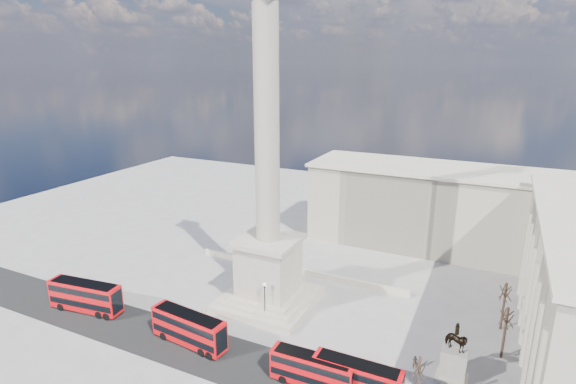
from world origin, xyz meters
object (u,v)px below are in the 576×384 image
(red_bus_a, at_px, (189,328))
(pedestrian_walking, at_px, (415,362))
(nelsons_column, at_px, (268,225))
(red_bus_c, at_px, (358,378))
(equestrian_statue, at_px, (454,361))
(victorian_lamp, at_px, (265,298))
(red_bus_b, at_px, (313,370))
(red_bus_e, at_px, (86,296))
(pedestrian_crossing, at_px, (364,370))

(red_bus_a, distance_m, pedestrian_walking, 29.45)
(nelsons_column, bearing_deg, red_bus_c, -36.72)
(equestrian_statue, bearing_deg, pedestrian_walking, 177.59)
(victorian_lamp, bearing_deg, red_bus_a, -123.61)
(red_bus_a, bearing_deg, red_bus_b, 4.59)
(red_bus_e, height_order, equestrian_statue, equestrian_statue)
(red_bus_a, relative_size, victorian_lamp, 1.88)
(nelsons_column, relative_size, red_bus_a, 4.36)
(nelsons_column, relative_size, pedestrian_walking, 28.41)
(nelsons_column, xyz_separation_m, pedestrian_crossing, (18.68, -10.64, -12.04))
(red_bus_b, distance_m, equestrian_statue, 16.76)
(pedestrian_walking, bearing_deg, pedestrian_crossing, -161.32)
(red_bus_a, xyz_separation_m, pedestrian_walking, (28.31, 7.97, -1.51))
(red_bus_c, xyz_separation_m, equestrian_statue, (9.49, 7.33, 0.48))
(nelsons_column, bearing_deg, pedestrian_crossing, -29.66)
(red_bus_a, distance_m, red_bus_e, 19.46)
(red_bus_c, xyz_separation_m, pedestrian_walking, (5.14, 7.51, -1.30))
(red_bus_b, distance_m, victorian_lamp, 15.39)
(equestrian_statue, bearing_deg, red_bus_a, -166.58)
(nelsons_column, xyz_separation_m, pedestrian_walking, (23.94, -6.52, -12.04))
(red_bus_a, xyz_separation_m, red_bus_b, (18.02, -0.37, -0.26))
(red_bus_a, distance_m, red_bus_b, 18.03)
(red_bus_e, distance_m, victorian_lamp, 27.48)
(equestrian_statue, height_order, pedestrian_walking, equestrian_statue)
(pedestrian_crossing, bearing_deg, red_bus_a, 82.24)
(red_bus_a, relative_size, pedestrian_crossing, 6.55)
(red_bus_c, distance_m, red_bus_e, 42.64)
(nelsons_column, distance_m, equestrian_statue, 30.84)
(pedestrian_walking, relative_size, pedestrian_crossing, 1.00)
(red_bus_e, bearing_deg, victorian_lamp, 13.09)
(equestrian_statue, height_order, pedestrian_crossing, equestrian_statue)
(red_bus_b, bearing_deg, red_bus_a, 177.51)
(nelsons_column, height_order, victorian_lamp, nelsons_column)
(victorian_lamp, relative_size, equestrian_statue, 0.79)
(red_bus_b, bearing_deg, pedestrian_crossing, 38.82)
(red_bus_b, distance_m, pedestrian_walking, 13.30)
(pedestrian_walking, bearing_deg, red_bus_a, 176.41)
(red_bus_b, distance_m, pedestrian_crossing, 6.67)
(nelsons_column, relative_size, red_bus_c, 4.88)
(victorian_lamp, bearing_deg, nelsons_column, 111.54)
(equestrian_statue, xyz_separation_m, pedestrian_crossing, (-9.62, -3.93, -1.78))
(nelsons_column, relative_size, equestrian_statue, 6.46)
(red_bus_a, height_order, red_bus_b, red_bus_a)
(victorian_lamp, xyz_separation_m, pedestrian_crossing, (16.71, -5.66, -2.71))
(nelsons_column, xyz_separation_m, red_bus_e, (-23.82, -14.41, -10.43))
(nelsons_column, bearing_deg, equestrian_statue, -13.32)
(red_bus_b, relative_size, victorian_lamp, 1.65)
(red_bus_a, height_order, pedestrian_walking, red_bus_a)
(red_bus_a, bearing_deg, pedestrian_walking, 21.50)
(red_bus_a, height_order, pedestrian_crossing, red_bus_a)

